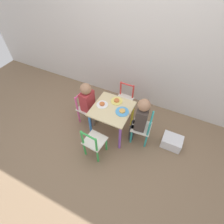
# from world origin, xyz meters

# --- Properties ---
(ground_plane) EXTENTS (6.00, 6.00, 0.00)m
(ground_plane) POSITION_xyz_m (0.00, 0.00, 0.00)
(ground_plane) COLOR #7F664C
(house_wall) EXTENTS (6.00, 0.06, 2.60)m
(house_wall) POSITION_xyz_m (0.00, 0.86, 1.30)
(house_wall) COLOR silver
(house_wall) RESTS_ON ground_plane
(kids_table) EXTENTS (0.52, 0.52, 0.50)m
(kids_table) POSITION_xyz_m (0.00, 0.00, 0.41)
(kids_table) COLOR beige
(kids_table) RESTS_ON ground_plane
(chair_teal) EXTENTS (0.28, 0.28, 0.53)m
(chair_teal) POSITION_xyz_m (0.46, 0.05, 0.26)
(chair_teal) COLOR silver
(chair_teal) RESTS_ON ground_plane
(chair_pink) EXTENTS (0.28, 0.28, 0.53)m
(chair_pink) POSITION_xyz_m (-0.46, 0.03, 0.26)
(chair_pink) COLOR silver
(chair_pink) RESTS_ON ground_plane
(chair_red) EXTENTS (0.26, 0.26, 0.53)m
(chair_red) POSITION_xyz_m (-0.00, 0.46, 0.26)
(chair_red) COLOR silver
(chair_red) RESTS_ON ground_plane
(chair_green) EXTENTS (0.28, 0.28, 0.53)m
(chair_green) POSITION_xyz_m (-0.04, -0.46, 0.26)
(chair_green) COLOR silver
(chair_green) RESTS_ON ground_plane
(child_right) EXTENTS (0.22, 0.21, 0.78)m
(child_right) POSITION_xyz_m (0.40, 0.04, 0.47)
(child_right) COLOR #38383D
(child_right) RESTS_ON ground_plane
(child_left) EXTENTS (0.22, 0.21, 0.75)m
(child_left) POSITION_xyz_m (-0.40, 0.03, 0.45)
(child_left) COLOR #7A6B5B
(child_left) RESTS_ON ground_plane
(plate_right) EXTENTS (0.18, 0.18, 0.03)m
(plate_right) POSITION_xyz_m (0.15, 0.00, 0.51)
(plate_right) COLOR #4C9EE0
(plate_right) RESTS_ON kids_table
(plate_left) EXTENTS (0.16, 0.16, 0.03)m
(plate_left) POSITION_xyz_m (-0.15, 0.00, 0.51)
(plate_left) COLOR white
(plate_left) RESTS_ON kids_table
(plate_back) EXTENTS (0.16, 0.16, 0.03)m
(plate_back) POSITION_xyz_m (0.00, 0.15, 0.51)
(plate_back) COLOR #EADB66
(plate_back) RESTS_ON kids_table
(storage_bin) EXTENTS (0.28, 0.22, 0.16)m
(storage_bin) POSITION_xyz_m (0.89, 0.14, 0.08)
(storage_bin) COLOR silver
(storage_bin) RESTS_ON ground_plane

